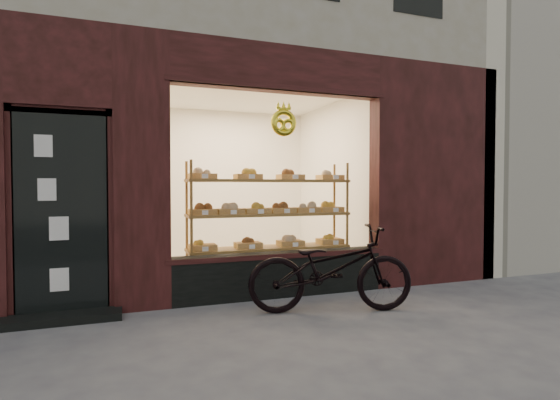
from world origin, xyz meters
name	(u,v)px	position (x,y,z in m)	size (l,w,h in m)	color
ground	(322,366)	(0.00, 0.00, 0.00)	(90.00, 90.00, 0.00)	slate
neighbor_right	(557,70)	(9.60, 5.50, 4.50)	(12.00, 7.00, 9.00)	silver
display_shelf	(270,224)	(0.45, 2.55, 0.87)	(2.20, 0.45, 1.70)	brown
bicycle	(331,269)	(0.72, 1.29, 0.47)	(0.63, 1.81, 0.95)	black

